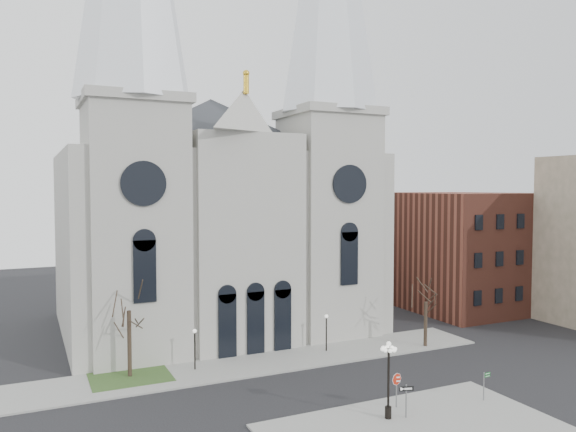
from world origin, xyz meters
name	(u,v)px	position (x,y,z in m)	size (l,w,h in m)	color
ground	(331,410)	(0.00, 0.00, 0.00)	(160.00, 160.00, 0.00)	black
sidewalk_near	(416,430)	(3.00, -5.00, 0.07)	(18.00, 10.00, 0.14)	gray
sidewalk_far	(266,362)	(0.00, 11.00, 0.07)	(40.00, 6.00, 0.14)	gray
grass_patch	(130,377)	(-11.00, 12.00, 0.09)	(6.00, 5.00, 0.18)	#334D21
cathedral	(220,150)	(0.00, 22.86, 18.48)	(33.00, 26.66, 54.00)	#A4A299
bg_building_brick	(455,249)	(30.00, 22.00, 7.00)	(14.00, 18.00, 14.00)	brown
tree_left	(129,306)	(-11.00, 12.00, 5.58)	(3.20, 3.20, 7.50)	black
tree_right	(426,299)	(15.00, 9.00, 4.47)	(3.20, 3.20, 6.00)	black
ped_lamp_left	(195,342)	(-6.00, 11.50, 2.33)	(0.32, 0.32, 3.26)	black
ped_lamp_right	(326,326)	(6.00, 11.50, 2.33)	(0.32, 0.32, 3.26)	black
stop_sign	(397,382)	(3.98, -1.68, 1.80)	(0.82, 0.20, 2.31)	slate
globe_lamp	(389,370)	(2.44, -2.95, 3.23)	(1.38, 1.38, 4.92)	black
one_way_sign	(406,395)	(3.52, -3.34, 1.58)	(0.90, 0.32, 2.13)	slate
street_name_sign	(485,383)	(10.18, -3.24, 1.31)	(0.62, 0.11, 1.95)	slate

